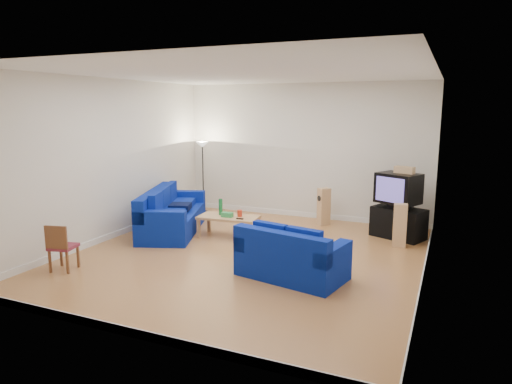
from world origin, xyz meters
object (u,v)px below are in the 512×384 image
at_px(coffee_table, 229,219).
at_px(tv_stand, 398,223).
at_px(sofa_three_seat, 170,216).
at_px(television, 398,188).
at_px(sofa_loveseat, 290,259).

xyz_separation_m(coffee_table, tv_stand, (3.20, 1.35, -0.08)).
relative_size(sofa_three_seat, television, 2.64).
height_order(sofa_loveseat, television, television).
bearing_deg(sofa_three_seat, television, 87.81).
relative_size(sofa_three_seat, sofa_loveseat, 1.43).
height_order(sofa_loveseat, coffee_table, sofa_loveseat).
distance_m(sofa_three_seat, tv_stand, 4.78).
bearing_deg(coffee_table, tv_stand, 22.87).
distance_m(sofa_three_seat, sofa_loveseat, 3.60).
height_order(coffee_table, tv_stand, tv_stand).
bearing_deg(television, sofa_loveseat, -85.76).
bearing_deg(coffee_table, television, 22.78).
bearing_deg(sofa_loveseat, tv_stand, 78.44).
bearing_deg(sofa_three_seat, tv_stand, 87.91).
relative_size(sofa_three_seat, tv_stand, 2.49).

